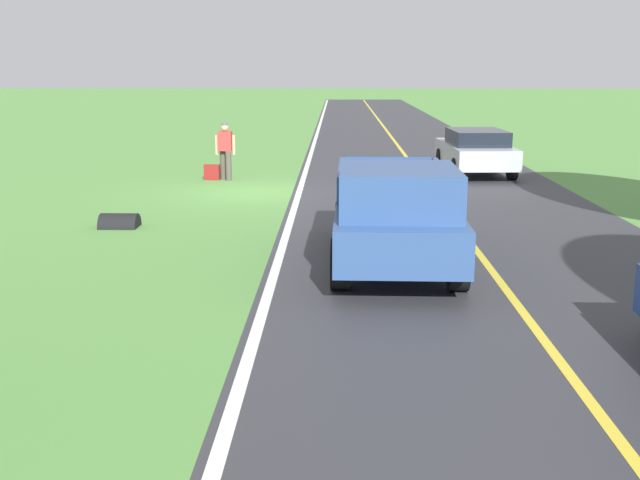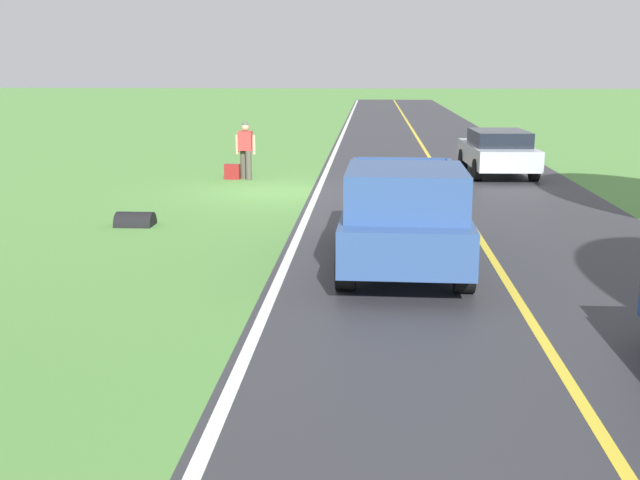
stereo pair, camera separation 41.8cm
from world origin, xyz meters
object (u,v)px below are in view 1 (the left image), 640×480
pickup_truck_passing (395,211)px  sedan_near_oncoming (476,150)px  suitcase_carried (212,172)px  hitchhiker_walking (226,147)px

pickup_truck_passing → sedan_near_oncoming: 12.37m
suitcase_carried → pickup_truck_passing: 11.42m
hitchhiker_walking → pickup_truck_passing: bearing=112.7°
sedan_near_oncoming → hitchhiker_walking: bearing=10.9°
hitchhiker_walking → sedan_near_oncoming: hitchhiker_walking is taller
pickup_truck_passing → sedan_near_oncoming: bearing=-106.0°
hitchhiker_walking → suitcase_carried: size_ratio=3.80×
hitchhiker_walking → pickup_truck_passing: 11.28m
suitcase_carried → sedan_near_oncoming: size_ratio=0.10×
hitchhiker_walking → suitcase_carried: hitchhiker_walking is taller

